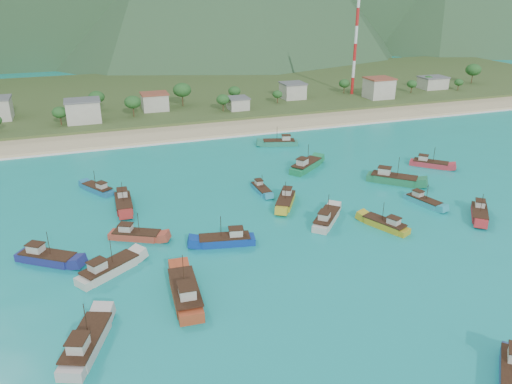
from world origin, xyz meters
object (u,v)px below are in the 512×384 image
object	(u,v)px
boat_8	(109,269)
radio_tower	(355,43)
boat_6	(326,219)
boat_15	(136,236)
boat_9	(280,143)
boat_19	(226,241)
boat_3	(124,204)
boat_7	(86,344)
boat_18	(261,190)
boat_2	(430,164)
boat_17	(306,166)
boat_4	(98,189)
boat_5	(423,202)
boat_14	(47,258)
boat_22	(385,225)
boat_21	(393,179)
boat_1	(479,214)
boat_26	(286,201)
boat_20	(186,293)

from	to	relation	value
boat_8	radio_tower	bearing A→B (deg)	101.72
boat_6	boat_15	bearing A→B (deg)	-146.68
boat_9	boat_19	world-z (taller)	boat_19
boat_3	boat_15	world-z (taller)	boat_3
boat_7	boat_18	bearing A→B (deg)	69.23
radio_tower	boat_2	distance (m)	87.57
boat_7	boat_19	world-z (taller)	boat_7
boat_7	boat_18	size ratio (longest dim) A/B	1.51
boat_2	boat_17	size ratio (longest dim) A/B	0.80
boat_15	boat_17	xyz separation A→B (m)	(46.16, 24.21, 0.20)
boat_4	boat_5	bearing A→B (deg)	-56.65
boat_14	boat_22	size ratio (longest dim) A/B	1.08
boat_5	boat_7	size ratio (longest dim) A/B	0.74
boat_3	boat_21	world-z (taller)	boat_21
boat_6	boat_21	xyz separation A→B (m)	(24.94, 14.31, 0.15)
boat_2	boat_5	bearing A→B (deg)	3.57
boat_14	boat_21	bearing A→B (deg)	133.54
boat_6	boat_22	world-z (taller)	boat_6
boat_15	boat_1	bearing A→B (deg)	106.04
radio_tower	boat_8	size ratio (longest dim) A/B	3.69
boat_2	boat_26	bearing A→B (deg)	-34.13
boat_5	boat_22	bearing A→B (deg)	11.00
boat_15	radio_tower	bearing A→B (deg)	161.31
boat_5	boat_8	world-z (taller)	boat_8
boat_9	boat_19	distance (m)	61.92
boat_15	boat_26	world-z (taller)	boat_26
boat_21	boat_3	bearing A→B (deg)	-53.96
radio_tower	boat_1	bearing A→B (deg)	-106.10
boat_3	boat_14	distance (m)	24.17
boat_21	boat_22	distance (m)	25.21
boat_4	boat_6	distance (m)	53.27
boat_9	boat_26	world-z (taller)	boat_9
boat_18	boat_6	bearing A→B (deg)	107.83
boat_17	boat_19	bearing A→B (deg)	-81.11
boat_15	boat_21	xyz separation A→B (m)	(62.07, 8.70, 0.23)
boat_8	boat_26	xyz separation A→B (m)	(38.44, 16.55, -0.11)
boat_1	boat_3	distance (m)	74.88
boat_19	boat_26	size ratio (longest dim) A/B	1.07
boat_6	boat_19	bearing A→B (deg)	-132.76
boat_8	boat_9	distance (m)	77.41
boat_15	boat_26	distance (m)	33.26
boat_21	boat_26	size ratio (longest dim) A/B	1.11
boat_6	boat_14	world-z (taller)	boat_14
boat_14	boat_17	bearing A→B (deg)	148.81
boat_17	boat_3	bearing A→B (deg)	-116.66
boat_1	boat_7	world-z (taller)	boat_7
boat_3	boat_8	xyz separation A→B (m)	(-4.87, -26.55, 0.01)
boat_15	boat_19	xyz separation A→B (m)	(15.46, -7.63, 0.07)
boat_14	boat_20	distance (m)	27.67
boat_2	boat_4	xyz separation A→B (m)	(-83.34, 10.78, -0.07)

